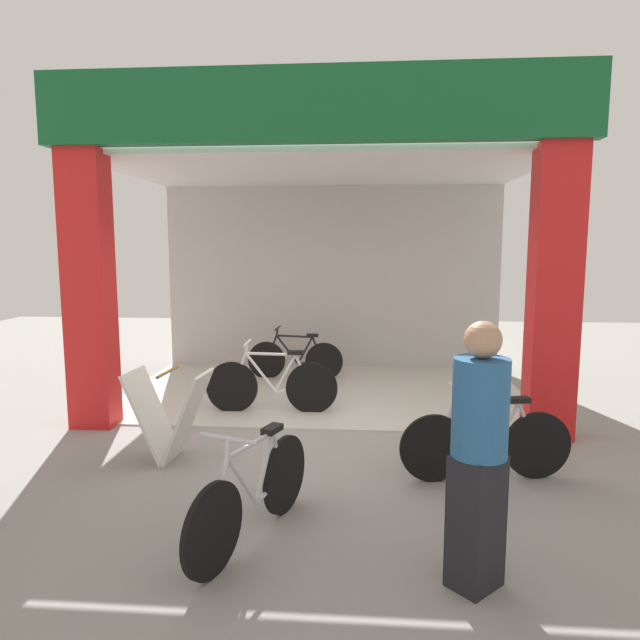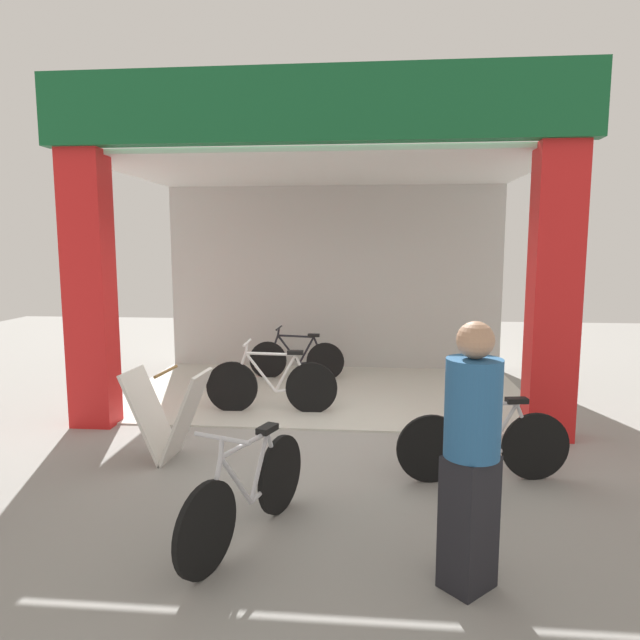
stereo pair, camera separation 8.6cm
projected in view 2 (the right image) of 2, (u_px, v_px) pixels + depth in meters
ground_plane at (313, 431)px, 6.28m from camera, size 19.15×19.15×0.00m
shop_facade at (326, 246)px, 7.69m from camera, size 5.77×3.68×3.87m
bicycle_inside_0 at (297, 359)px, 8.67m from camera, size 1.49×0.41×0.82m
bicycle_inside_1 at (272, 385)px, 6.91m from camera, size 1.64×0.45×0.90m
bicycle_parked_0 at (484, 444)px, 4.90m from camera, size 1.54×0.42×0.85m
bicycle_parked_1 at (248, 494)px, 3.90m from camera, size 0.59×1.47×0.85m
sandwich_board_sign at (168, 415)px, 5.38m from camera, size 0.79×0.53×0.90m
pedestrian_2 at (471, 454)px, 3.29m from camera, size 0.47×0.47×1.64m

